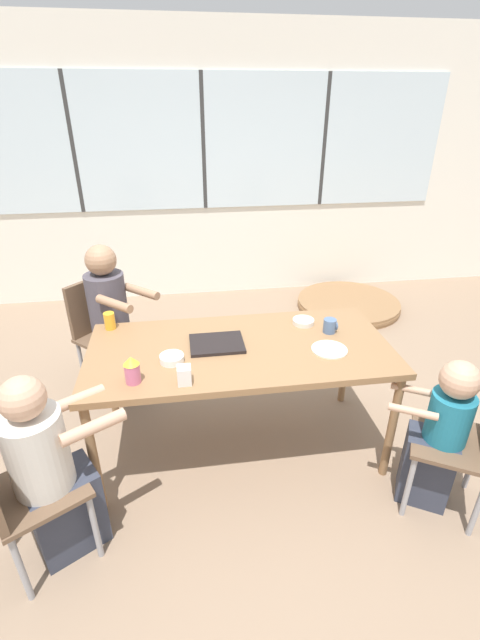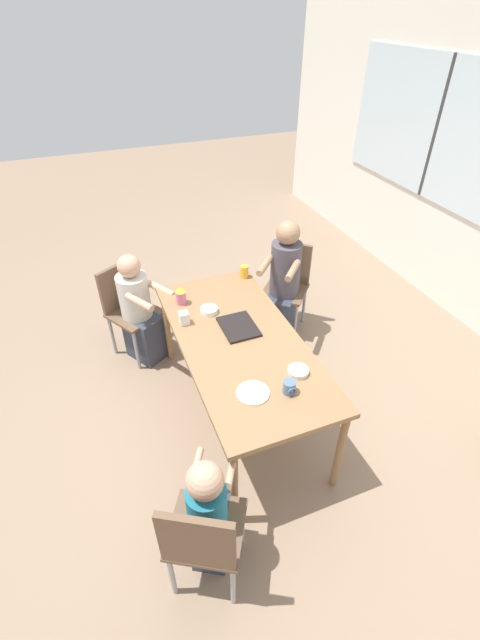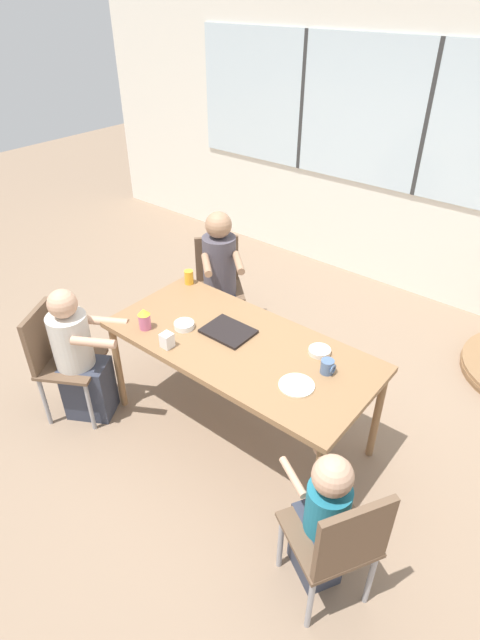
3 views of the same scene
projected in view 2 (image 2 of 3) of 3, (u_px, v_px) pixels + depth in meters
The scene contains 16 objects.
ground_plane at pixel (240, 411), 3.54m from camera, with size 16.00×16.00×0.00m, color #8C725B.
dining_table at pixel (240, 346), 3.11m from camera, with size 1.79×0.84×0.77m.
chair_for_woman_green_shirt at pixel (288, 279), 4.20m from camera, with size 0.57×0.57×0.88m.
chair_for_man_blue_shirt at pixel (127, 303), 3.87m from camera, with size 0.55×0.55×0.88m.
chair_for_toddler at pixel (202, 538), 2.20m from camera, with size 0.55×0.55×0.88m.
person_woman_green_shirt at pixel (283, 285), 4.06m from camera, with size 0.56×0.55×1.19m.
person_man_blue_shirt at pixel (140, 313), 3.82m from camera, with size 0.56×0.48×1.06m.
person_toddler at pixel (209, 516), 2.37m from camera, with size 0.45×0.39×0.94m.
food_tray_dark at pixel (239, 327), 3.18m from camera, with size 0.32×0.25×0.02m.
coffee_mug at pixel (290, 387), 2.64m from camera, with size 0.09×0.08×0.09m.
sippy_cup at pixel (181, 295), 3.40m from camera, with size 0.08×0.08×0.15m.
juice_glass at pixel (244, 272), 3.73m from camera, with size 0.07×0.07×0.11m.
milk_carton_small at pixel (184, 318), 3.20m from camera, with size 0.07×0.07×0.10m.
bowl_white_shallow at pixel (298, 371), 2.80m from camera, with size 0.14×0.14×0.03m.
bowl_cereal at pixel (209, 310), 3.33m from camera, with size 0.14×0.14×0.04m.
plate_tortillas at pixel (253, 393), 2.66m from camera, with size 0.21×0.21×0.01m.
Camera 2 is at (2.20, -0.86, 2.75)m, focal length 24.00 mm.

